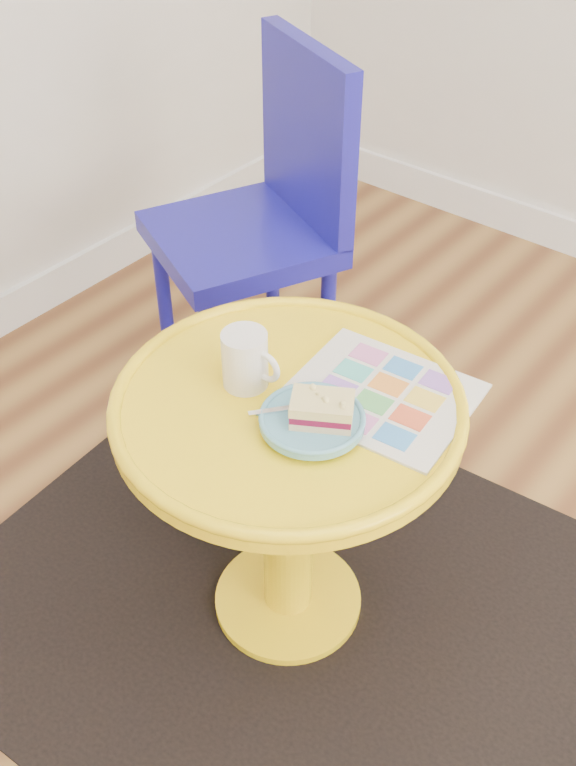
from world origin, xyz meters
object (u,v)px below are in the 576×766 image
Objects in this scene: chair at (267,212)px; newspaper at (381,395)px; side_table at (288,468)px; mug at (246,358)px; plate at (312,420)px.

chair is 0.75m from newspaper.
side_table is 0.22m from newspaper.
mug is at bearing -154.92° from newspaper.
chair reaches higher than newspaper.
chair is 5.24× the size of plate.
newspaper is at bearing 28.74° from mug.
newspaper is at bearing 73.11° from plate.
mug is 0.16m from plate.
side_table is at bearing 3.10° from mug.
plate reaches higher than side_table.
plate is at bearing -8.93° from mug.
newspaper is 1.73× the size of plate.
mug is 0.66× the size of plate.
chair is (-0.50, 0.54, 0.10)m from side_table.
side_table is at bearing -141.39° from newspaper.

